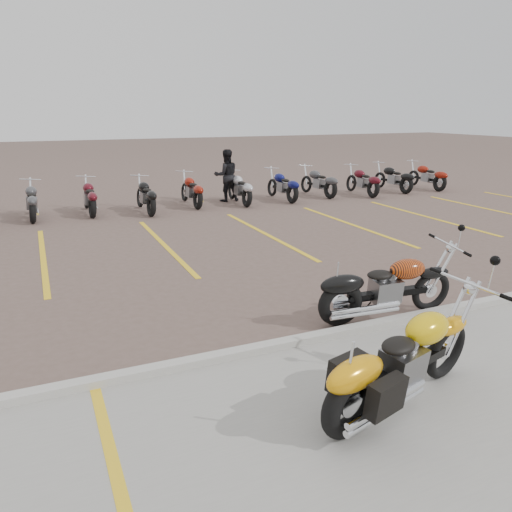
{
  "coord_description": "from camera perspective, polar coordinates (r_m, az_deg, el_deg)",
  "views": [
    {
      "loc": [
        -2.65,
        -7.5,
        3.13
      ],
      "look_at": [
        0.61,
        -0.1,
        0.75
      ],
      "focal_mm": 35.0,
      "sensor_mm": 36.0,
      "label": 1
    }
  ],
  "objects": [
    {
      "name": "ground",
      "position": [
        8.55,
        -4.04,
        -5.13
      ],
      "size": [
        100.0,
        100.0,
        0.0
      ],
      "primitive_type": "plane",
      "color": "brown",
      "rests_on": "ground"
    },
    {
      "name": "parking_stripes",
      "position": [
        12.21,
        -10.46,
        1.27
      ],
      "size": [
        38.0,
        5.5,
        0.01
      ],
      "primitive_type": null,
      "color": "yellow",
      "rests_on": "ground"
    },
    {
      "name": "person_b",
      "position": [
        17.76,
        -3.41,
        9.17
      ],
      "size": [
        0.94,
        0.77,
        1.81
      ],
      "primitive_type": "imported",
      "rotation": [
        0.0,
        0.0,
        3.04
      ],
      "color": "black",
      "rests_on": "ground"
    },
    {
      "name": "concrete_apron",
      "position": [
        5.08,
        15.01,
        -22.22
      ],
      "size": [
        60.0,
        5.0,
        0.01
      ],
      "primitive_type": "cube",
      "color": "#9E9B93",
      "rests_on": "ground"
    },
    {
      "name": "curb",
      "position": [
        6.83,
        1.77,
        -10.31
      ],
      "size": [
        60.0,
        0.18,
        0.12
      ],
      "primitive_type": "cube",
      "color": "#ADAAA3",
      "rests_on": "ground"
    },
    {
      "name": "yellow_cruiser",
      "position": [
        5.67,
        15.83,
        -11.85
      ],
      "size": [
        2.42,
        0.83,
        1.02
      ],
      "rotation": [
        0.11,
        0.0,
        0.28
      ],
      "color": "black",
      "rests_on": "ground"
    },
    {
      "name": "bg_bike_row",
      "position": [
        16.59,
        -10.01,
        7.2
      ],
      "size": [
        22.16,
        2.02,
        1.1
      ],
      "color": "black",
      "rests_on": "ground"
    },
    {
      "name": "flame_cruiser",
      "position": [
        7.91,
        14.28,
        -3.75
      ],
      "size": [
        2.32,
        0.39,
        0.96
      ],
      "rotation": [
        0.1,
        0.0,
        -0.08
      ],
      "color": "black",
      "rests_on": "ground"
    }
  ]
}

